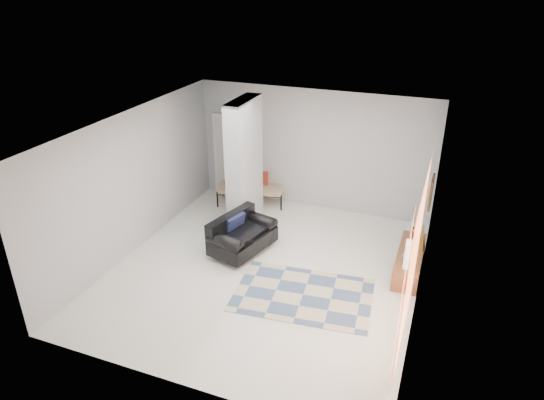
% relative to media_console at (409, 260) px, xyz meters
% --- Properties ---
extents(floor, '(6.00, 6.00, 0.00)m').
position_rel_media_console_xyz_m(floor, '(-2.52, -0.99, -0.21)').
color(floor, white).
rests_on(floor, ground).
extents(ceiling, '(6.00, 6.00, 0.00)m').
position_rel_media_console_xyz_m(ceiling, '(-2.52, -0.99, 2.59)').
color(ceiling, white).
rests_on(ceiling, wall_back).
extents(wall_back, '(6.00, 0.00, 6.00)m').
position_rel_media_console_xyz_m(wall_back, '(-2.52, 2.01, 1.19)').
color(wall_back, '#B1B3B6').
rests_on(wall_back, ground).
extents(wall_front, '(6.00, 0.00, 6.00)m').
position_rel_media_console_xyz_m(wall_front, '(-2.52, -3.99, 1.19)').
color(wall_front, '#B1B3B6').
rests_on(wall_front, ground).
extents(wall_left, '(0.00, 6.00, 6.00)m').
position_rel_media_console_xyz_m(wall_left, '(-5.27, -0.99, 1.19)').
color(wall_left, '#B1B3B6').
rests_on(wall_left, ground).
extents(wall_right, '(0.00, 6.00, 6.00)m').
position_rel_media_console_xyz_m(wall_right, '(0.23, -0.99, 1.19)').
color(wall_right, '#B1B3B6').
rests_on(wall_right, ground).
extents(partition_column, '(0.35, 1.20, 2.80)m').
position_rel_media_console_xyz_m(partition_column, '(-3.62, 0.61, 1.19)').
color(partition_column, '#A9AFB1').
rests_on(partition_column, floor).
extents(hallway_door, '(0.85, 0.06, 2.04)m').
position_rel_media_console_xyz_m(hallway_door, '(-4.62, 1.97, 0.81)').
color(hallway_door, white).
rests_on(hallway_door, floor).
extents(curtain, '(0.00, 2.55, 2.55)m').
position_rel_media_console_xyz_m(curtain, '(0.15, -2.14, 1.24)').
color(curtain, '#FF8143').
rests_on(curtain, wall_right).
extents(wall_art, '(0.04, 0.45, 0.55)m').
position_rel_media_console_xyz_m(wall_art, '(0.20, -0.00, 1.44)').
color(wall_art, '#3A230F').
rests_on(wall_art, wall_right).
extents(media_console, '(0.45, 1.61, 0.80)m').
position_rel_media_console_xyz_m(media_console, '(0.00, 0.00, 0.00)').
color(media_console, brown).
rests_on(media_console, floor).
extents(loveseat, '(1.11, 1.51, 0.76)m').
position_rel_media_console_xyz_m(loveseat, '(-3.24, -0.50, 0.16)').
color(loveseat, silver).
rests_on(loveseat, floor).
extents(daybed, '(1.67, 1.02, 0.77)m').
position_rel_media_console_xyz_m(daybed, '(-3.96, 1.64, 0.22)').
color(daybed, black).
rests_on(daybed, floor).
extents(area_rug, '(2.51, 1.80, 0.01)m').
position_rel_media_console_xyz_m(area_rug, '(-1.62, -1.46, -0.20)').
color(area_rug, '#C1B894').
rests_on(area_rug, floor).
extents(cylinder_lamp, '(0.10, 0.10, 0.57)m').
position_rel_media_console_xyz_m(cylinder_lamp, '(-0.02, -0.59, 0.48)').
color(cylinder_lamp, white).
rests_on(cylinder_lamp, media_console).
extents(bronze_figurine, '(0.11, 0.11, 0.22)m').
position_rel_media_console_xyz_m(bronze_figurine, '(-0.05, 0.61, 0.31)').
color(bronze_figurine, black).
rests_on(bronze_figurine, media_console).
extents(vase, '(0.19, 0.19, 0.18)m').
position_rel_media_console_xyz_m(vase, '(-0.05, -0.30, 0.28)').
color(vase, silver).
rests_on(vase, media_console).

